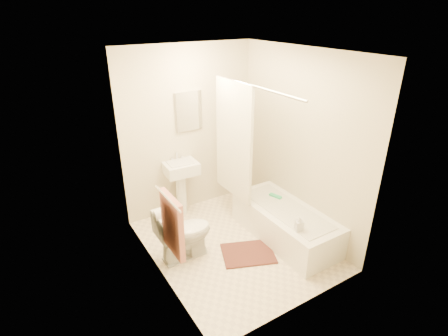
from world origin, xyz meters
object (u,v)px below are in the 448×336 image
bathtub (285,223)px  bath_mat (248,253)px  toilet (184,233)px  sink (181,186)px  soap_bottle (299,224)px

bathtub → bath_mat: (-0.62, -0.05, -0.20)m
toilet → sink: bearing=-24.0°
toilet → soap_bottle: (1.11, -0.78, 0.19)m
toilet → bath_mat: size_ratio=1.08×
soap_bottle → toilet: bearing=144.8°
toilet → soap_bottle: size_ratio=3.57×
toilet → soap_bottle: 1.37m
toilet → soap_bottle: toilet is taller
bathtub → sink: bearing=125.4°
bathtub → soap_bottle: soap_bottle is taller
bathtub → bath_mat: 0.66m
soap_bottle → bathtub: bearing=66.4°
toilet → bath_mat: 0.85m
soap_bottle → sink: bearing=112.4°
sink → soap_bottle: (0.70, -1.70, 0.07)m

